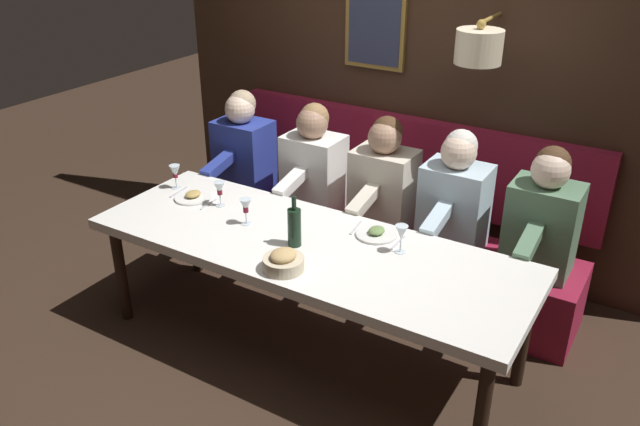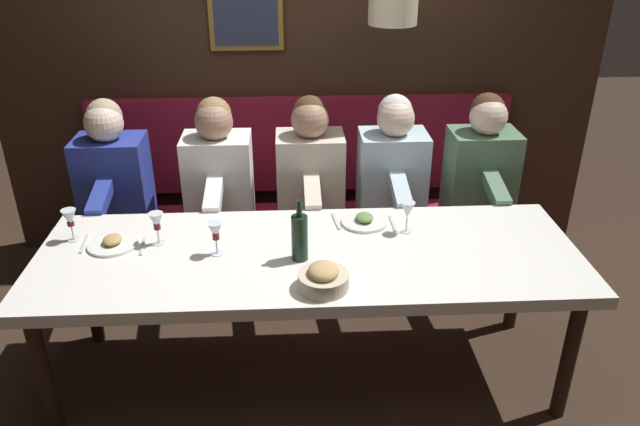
{
  "view_description": "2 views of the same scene",
  "coord_description": "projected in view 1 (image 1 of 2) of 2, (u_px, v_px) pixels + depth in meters",
  "views": [
    {
      "loc": [
        -2.69,
        -1.73,
        2.51
      ],
      "look_at": [
        0.05,
        -0.06,
        0.92
      ],
      "focal_mm": 36.25,
      "sensor_mm": 36.0,
      "label": 1
    },
    {
      "loc": [
        -2.51,
        0.08,
        2.21
      ],
      "look_at": [
        0.05,
        -0.06,
        0.92
      ],
      "focal_mm": 34.37,
      "sensor_mm": 36.0,
      "label": 2
    }
  ],
  "objects": [
    {
      "name": "place_setting_1",
      "position": [
        193.0,
        197.0,
        4.17
      ],
      "size": [
        0.24,
        0.32,
        0.05
      ],
      "color": "white",
      "rests_on": "dining_table"
    },
    {
      "name": "dining_table",
      "position": [
        307.0,
        252.0,
        3.68
      ],
      "size": [
        0.9,
        2.57,
        0.74
      ],
      "color": "silver",
      "rests_on": "ground_plane"
    },
    {
      "name": "back_wall_panel",
      "position": [
        419.0,
        77.0,
        4.49
      ],
      "size": [
        0.59,
        3.97,
        2.9
      ],
      "color": "#382316",
      "rests_on": "ground_plane"
    },
    {
      "name": "diner_near",
      "position": [
        455.0,
        195.0,
        4.04
      ],
      "size": [
        0.6,
        0.4,
        0.79
      ],
      "color": "silver",
      "rests_on": "banquette_bench"
    },
    {
      "name": "bread_bowl",
      "position": [
        284.0,
        261.0,
        3.37
      ],
      "size": [
        0.22,
        0.22,
        0.12
      ],
      "color": "beige",
      "rests_on": "dining_table"
    },
    {
      "name": "ground_plane",
      "position": [
        308.0,
        347.0,
        3.98
      ],
      "size": [
        12.0,
        12.0,
        0.0
      ],
      "primitive_type": "plane",
      "color": "#332319"
    },
    {
      "name": "wine_glass_3",
      "position": [
        220.0,
        189.0,
        4.03
      ],
      "size": [
        0.07,
        0.07,
        0.16
      ],
      "color": "silver",
      "rests_on": "dining_table"
    },
    {
      "name": "diner_middle",
      "position": [
        384.0,
        179.0,
        4.27
      ],
      "size": [
        0.6,
        0.4,
        0.79
      ],
      "color": "beige",
      "rests_on": "banquette_bench"
    },
    {
      "name": "wine_glass_0",
      "position": [
        175.0,
        172.0,
        4.27
      ],
      "size": [
        0.07,
        0.07,
        0.16
      ],
      "color": "silver",
      "rests_on": "dining_table"
    },
    {
      "name": "diner_farthest",
      "position": [
        243.0,
        147.0,
        4.81
      ],
      "size": [
        0.6,
        0.4,
        0.79
      ],
      "color": "#283893",
      "rests_on": "banquette_bench"
    },
    {
      "name": "wine_glass_2",
      "position": [
        246.0,
        206.0,
        3.8
      ],
      "size": [
        0.07,
        0.07,
        0.16
      ],
      "color": "silver",
      "rests_on": "dining_table"
    },
    {
      "name": "diner_far",
      "position": [
        313.0,
        163.0,
        4.53
      ],
      "size": [
        0.6,
        0.4,
        0.79
      ],
      "color": "white",
      "rests_on": "banquette_bench"
    },
    {
      "name": "wine_glass_1",
      "position": [
        401.0,
        233.0,
        3.5
      ],
      "size": [
        0.07,
        0.07,
        0.16
      ],
      "color": "silver",
      "rests_on": "dining_table"
    },
    {
      "name": "place_setting_0",
      "position": [
        377.0,
        233.0,
        3.72
      ],
      "size": [
        0.24,
        0.32,
        0.05
      ],
      "color": "silver",
      "rests_on": "dining_table"
    },
    {
      "name": "diner_nearest",
      "position": [
        543.0,
        216.0,
        3.78
      ],
      "size": [
        0.6,
        0.4,
        0.79
      ],
      "color": "#567A5B",
      "rests_on": "banquette_bench"
    },
    {
      "name": "wine_bottle",
      "position": [
        294.0,
        227.0,
        3.57
      ],
      "size": [
        0.08,
        0.08,
        0.3
      ],
      "color": "black",
      "rests_on": "dining_table"
    },
    {
      "name": "banquette_bench",
      "position": [
        375.0,
        254.0,
        4.56
      ],
      "size": [
        0.52,
        2.77,
        0.45
      ],
      "primitive_type": "cube",
      "color": "maroon",
      "rests_on": "ground_plane"
    }
  ]
}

